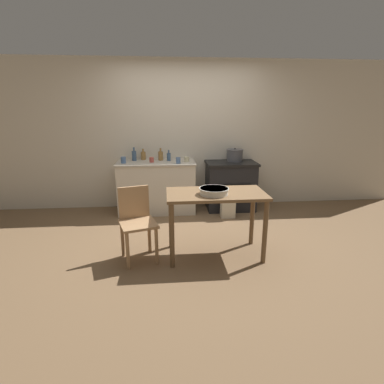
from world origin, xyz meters
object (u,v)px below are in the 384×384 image
chair (137,221)px  cup_right (178,160)px  flour_sack (228,205)px  bottle_center_left (169,157)px  mixing_bowl_large (214,191)px  bottle_mid_left (143,156)px  work_table (216,203)px  cup_center (123,160)px  bottle_left (134,156)px  cup_center_right (152,160)px  cup_mid_right (187,159)px  stove (230,185)px  stock_pot (235,155)px  bottle_far_left (161,156)px

chair → cup_right: size_ratio=8.53×
flour_sack → bottle_center_left: 1.29m
mixing_bowl_large → bottle_mid_left: bottle_mid_left is taller
work_table → cup_center: cup_center is taller
bottle_left → cup_center_right: size_ratio=2.69×
bottle_mid_left → cup_mid_right: (0.73, -0.26, -0.03)m
stove → cup_center: (-1.82, -0.12, 0.50)m
work_table → bottle_center_left: (-0.52, 1.75, 0.28)m
cup_mid_right → work_table: bearing=-82.2°
stove → chair: (-1.48, -1.71, 0.05)m
work_table → bottle_center_left: bottle_center_left is taller
stock_pot → cup_right: stock_pot is taller
bottle_mid_left → bottle_far_left: bearing=-14.8°
bottle_center_left → cup_right: bottle_center_left is taller
cup_center → cup_center_right: cup_center is taller
bottle_far_left → work_table: bearing=-70.2°
bottle_mid_left → mixing_bowl_large: bearing=-65.1°
stock_pot → bottle_mid_left: size_ratio=1.52×
cup_center_right → mixing_bowl_large: bearing=-65.9°
flour_sack → cup_right: size_ratio=4.12×
work_table → mixing_bowl_large: mixing_bowl_large is taller
work_table → cup_right: 1.57m
stove → flour_sack: bearing=-106.3°
stove → work_table: 1.82m
flour_sack → stove: bearing=73.7°
bottle_mid_left → cup_center_right: bottle_mid_left is taller
mixing_bowl_large → cup_center_right: 1.88m
chair → bottle_center_left: bearing=59.7°
bottle_mid_left → bottle_center_left: (0.44, -0.15, -0.00)m
bottle_mid_left → cup_center_right: (0.15, -0.26, -0.03)m
stove → bottle_left: 1.75m
bottle_left → cup_mid_right: 0.90m
work_table → cup_mid_right: 1.68m
stock_pot → cup_center: (-1.89, -0.20, -0.02)m
bottle_far_left → bottle_center_left: size_ratio=1.13×
stock_pot → cup_mid_right: (-0.86, -0.15, -0.03)m
stove → flour_sack: (-0.13, -0.44, -0.22)m
cup_mid_right → stock_pot: bearing=10.0°
chair → bottle_left: bearing=78.5°
mixing_bowl_large → cup_center: (-1.22, 1.68, 0.09)m
chair → bottle_center_left: size_ratio=4.64×
work_table → bottle_mid_left: bottle_mid_left is taller
flour_sack → bottle_mid_left: bearing=155.4°
flour_sack → stock_pot: (0.21, 0.53, 0.74)m
stove → bottle_center_left: size_ratio=4.66×
flour_sack → bottle_left: size_ratio=1.84×
flour_sack → cup_mid_right: cup_mid_right is taller
cup_right → cup_center: bearing=173.7°
bottle_left → cup_center: bottle_left is taller
stove → mixing_bowl_large: size_ratio=2.54×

